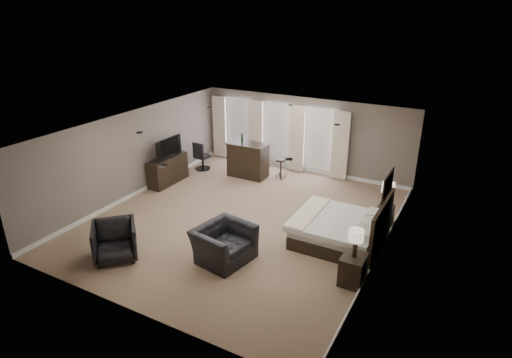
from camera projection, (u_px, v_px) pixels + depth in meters
The scene contains 16 objects.
room at pixel (242, 176), 11.23m from camera, with size 7.60×8.60×2.64m.
window_bay at pixel (276, 135), 15.04m from camera, with size 5.25×0.20×2.30m.
bed at pixel (336, 218), 10.42m from camera, with size 2.06×1.96×1.31m, color silver.
nightstand_near at pixel (353, 270), 8.98m from camera, with size 0.48×0.59×0.64m, color black.
nightstand_far at pixel (385, 216), 11.35m from camera, with size 0.40×0.49×0.54m, color black.
lamp_near at pixel (355, 243), 8.74m from camera, with size 0.30×0.30×0.63m, color beige.
lamp_far at pixel (387, 195), 11.12m from camera, with size 0.33×0.33×0.69m, color beige.
wall_art at pixel (388, 185), 9.51m from camera, with size 0.04×0.96×0.56m, color slate.
dresser at pixel (168, 170), 13.95m from camera, with size 0.49×1.53×0.89m, color black.
tv at pixel (167, 155), 13.75m from camera, with size 1.16×0.67×0.15m, color black.
armchair_near at pixel (224, 238), 9.72m from camera, with size 1.26×0.82×1.10m, color black.
armchair_far at pixel (115, 240), 9.79m from camera, with size 0.94×0.88×0.97m, color black.
bar_counter at pixel (248, 160), 14.43m from camera, with size 1.36×0.71×1.18m, color black.
bar_stool_left at pixel (244, 159), 15.26m from camera, with size 0.33×0.33×0.70m, color black.
bar_stool_right at pixel (281, 169), 14.26m from camera, with size 0.34×0.34×0.73m, color black.
desk_chair at pixel (202, 156), 15.08m from camera, with size 0.52×0.52×1.02m, color black.
Camera 1 is at (5.30, -8.96, 5.52)m, focal length 30.00 mm.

